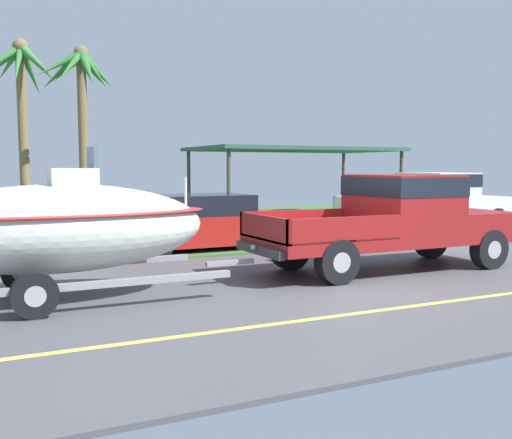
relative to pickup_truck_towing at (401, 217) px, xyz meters
The scene contains 9 objects.
ground 7.72m from the pickup_truck_towing, 103.75° to the left, with size 36.00×22.00×0.11m.
pickup_truck_towing is the anchor object (origin of this frame).
boat_on_trailer 6.67m from the pickup_truck_towing, behind, with size 5.92×2.28×2.37m.
parked_pickup_background 6.91m from the pickup_truck_towing, 41.44° to the left, with size 5.79×2.05×1.88m.
parked_sedan_near 4.99m from the pickup_truck_towing, 121.20° to the left, with size 4.35×1.87×1.38m.
parked_sedan_far 7.90m from the pickup_truck_towing, 140.61° to the left, with size 4.57×1.92×1.38m.
carport_awning 12.20m from the pickup_truck_towing, 70.44° to the left, with size 7.99×4.52×2.82m.
palm_tree_near_right 15.47m from the pickup_truck_towing, 113.00° to the left, with size 2.93×3.12×6.62m.
palm_tree_mid 12.48m from the pickup_truck_towing, 111.04° to the left, with size 2.67×3.36×6.04m.
Camera 1 is at (-6.17, -8.63, 2.06)m, focal length 42.22 mm.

